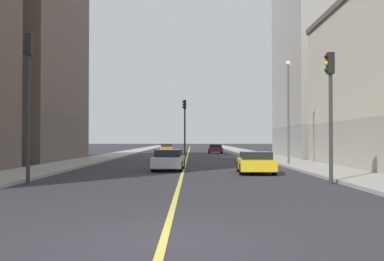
{
  "coord_description": "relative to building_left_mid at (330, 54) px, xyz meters",
  "views": [
    {
      "loc": [
        0.52,
        -8.91,
        1.87
      ],
      "look_at": [
        0.61,
        48.89,
        2.98
      ],
      "focal_mm": 44.11,
      "sensor_mm": 36.0,
      "label": 1
    }
  ],
  "objects": [
    {
      "name": "ground_plane",
      "position": [
        -14.86,
        -39.7,
        -10.79
      ],
      "size": [
        400.0,
        400.0,
        0.0
      ],
      "primitive_type": "plane",
      "color": "#2E2D33",
      "rests_on": "ground"
    },
    {
      "name": "sidewalk_left",
      "position": [
        -6.43,
        9.3,
        -10.71
      ],
      "size": [
        3.33,
        168.0,
        0.15
      ],
      "primitive_type": "cube",
      "color": "#9E9B93",
      "rests_on": "ground"
    },
    {
      "name": "sidewalk_right",
      "position": [
        -23.29,
        9.3,
        -10.71
      ],
      "size": [
        3.33,
        168.0,
        0.15
      ],
      "primitive_type": "cube",
      "color": "#9E9B93",
      "rests_on": "ground"
    },
    {
      "name": "lane_center_stripe",
      "position": [
        -14.86,
        9.3,
        -10.78
      ],
      "size": [
        0.16,
        154.0,
        0.01
      ],
      "primitive_type": "cube",
      "color": "#E5D14C",
      "rests_on": "ground"
    },
    {
      "name": "building_left_mid",
      "position": [
        0.0,
        0.0,
        0.0
      ],
      "size": [
        9.83,
        15.36,
        21.56
      ],
      "color": "gray",
      "rests_on": "ground"
    },
    {
      "name": "building_right_midblock",
      "position": [
        -29.72,
        -7.97,
        -0.87
      ],
      "size": [
        9.83,
        15.71,
        19.81
      ],
      "color": "brown",
      "rests_on": "ground"
    },
    {
      "name": "traffic_light_left_near",
      "position": [
        -8.51,
        -28.82,
        -7.17
      ],
      "size": [
        0.4,
        0.32,
        5.55
      ],
      "color": "#2D2D2D",
      "rests_on": "ground"
    },
    {
      "name": "traffic_light_right_near",
      "position": [
        -21.24,
        -28.82,
        -6.71
      ],
      "size": [
        0.4,
        0.32,
        6.34
      ],
      "color": "#2D2D2D",
      "rests_on": "ground"
    },
    {
      "name": "traffic_light_median_far",
      "position": [
        -15.08,
        -0.73,
        -6.97
      ],
      "size": [
        0.4,
        0.32,
        5.9
      ],
      "color": "#2D2D2D",
      "rests_on": "ground"
    },
    {
      "name": "street_lamp_left_near",
      "position": [
        -7.49,
        -15.25,
        -6.22
      ],
      "size": [
        0.36,
        0.36,
        7.33
      ],
      "color": "#4C4C51",
      "rests_on": "ground"
    },
    {
      "name": "car_silver",
      "position": [
        -15.75,
        -20.04,
        -10.17
      ],
      "size": [
        1.91,
        4.27,
        1.26
      ],
      "color": "silver",
      "rests_on": "ground"
    },
    {
      "name": "car_orange",
      "position": [
        -18.2,
        23.35,
        -10.18
      ],
      "size": [
        2.06,
        4.54,
        1.23
      ],
      "color": "orange",
      "rests_on": "ground"
    },
    {
      "name": "car_maroon",
      "position": [
        -11.11,
        16.25,
        -10.18
      ],
      "size": [
        1.95,
        4.0,
        1.21
      ],
      "color": "maroon",
      "rests_on": "ground"
    },
    {
      "name": "car_yellow",
      "position": [
        -10.83,
        -22.73,
        -10.19
      ],
      "size": [
        2.06,
        4.0,
        1.21
      ],
      "color": "gold",
      "rests_on": "ground"
    }
  ]
}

